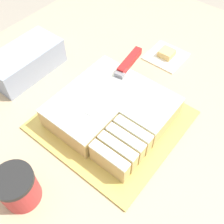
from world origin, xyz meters
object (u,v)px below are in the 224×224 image
(cake, at_px, (112,110))
(knife, at_px, (125,67))
(storage_box, at_px, (26,61))
(cake_board, at_px, (112,120))
(coffee_cup, at_px, (18,188))
(brownie, at_px, (167,53))

(cake, height_order, knife, knife)
(cake, bearing_deg, storage_box, 93.18)
(cake_board, xyz_separation_m, storage_box, (-0.01, 0.34, 0.04))
(cake_board, relative_size, coffee_cup, 3.81)
(cake_board, height_order, coffee_cup, coffee_cup)
(knife, distance_m, coffee_cup, 0.43)
(coffee_cup, bearing_deg, cake, -3.85)
(cake, bearing_deg, cake_board, -133.49)
(cake, distance_m, brownie, 0.33)
(knife, distance_m, brownie, 0.22)
(storage_box, bearing_deg, cake_board, -87.57)
(cake_board, bearing_deg, coffee_cup, 175.24)
(brownie, bearing_deg, cake_board, -175.88)
(storage_box, bearing_deg, brownie, -42.62)
(cake, relative_size, coffee_cup, 2.93)
(coffee_cup, distance_m, brownie, 0.63)
(cake, height_order, coffee_cup, coffee_cup)
(cake_board, distance_m, storage_box, 0.35)
(cake_board, height_order, cake, cake)
(knife, bearing_deg, cake, 13.88)
(cake, height_order, storage_box, storage_box)
(cake_board, height_order, storage_box, storage_box)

